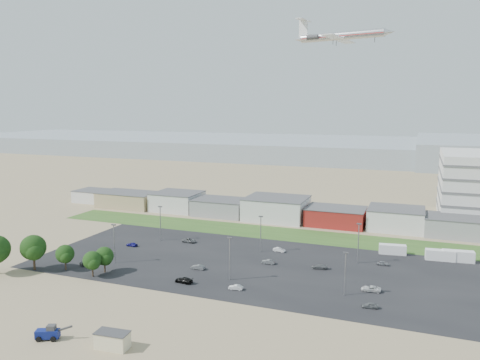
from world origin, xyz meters
The scene contains 33 objects.
ground centered at (0.00, 0.00, 0.00)m, with size 700.00×700.00×0.00m, color #90805B.
parking_lot centered at (5.00, 20.00, 0.01)m, with size 120.00×50.00×0.01m, color black.
grass_strip centered at (0.00, 52.00, 0.01)m, with size 160.00×16.00×0.02m, color #30541F.
hills_backdrop centered at (40.00, 315.00, 4.50)m, with size 700.00×200.00×9.00m, color gray, non-canonical shape.
building_row centered at (-17.00, 71.00, 4.00)m, with size 170.00×20.00×8.00m, color silver, non-canonical shape.
portable_shed centered at (-4.92, -29.87, 1.47)m, with size 5.82×3.02×2.93m, color beige, non-canonical shape.
telehandler centered at (-17.51, -31.48, 1.35)m, with size 6.48×2.16×2.70m, color navy, non-canonical shape.
box_trailer_a centered at (36.66, 42.26, 1.37)m, with size 7.28×2.28×2.73m, color silver, non-canonical shape.
box_trailer_b centered at (49.00, 41.26, 1.42)m, with size 7.57×2.37×2.84m, color silver, non-canonical shape.
box_trailer_c centered at (53.47, 41.85, 1.49)m, with size 7.92×2.48×2.97m, color silver, non-canonical shape.
tree_left centered at (-47.59, -4.04, 5.12)m, with size 6.82×6.82×10.23m, color black, non-canonical shape.
tree_mid centered at (-40.04, -1.35, 3.71)m, with size 4.95×4.95×7.42m, color black, non-canonical shape.
tree_right centered at (-30.56, -2.73, 3.59)m, with size 4.79×4.79×7.18m, color black, non-canonical shape.
tree_near centered at (-29.65, 0.77, 3.70)m, with size 4.94×4.94×7.41m, color black, non-canonical shape.
lightpole_front_l centered at (-31.76, 7.86, 5.23)m, with size 1.23×0.51×10.45m, color slate, non-canonical shape.
lightpole_front_m centered at (1.51, 7.23, 5.23)m, with size 1.23×0.51×10.46m, color slate, non-canonical shape.
lightpole_front_r centered at (28.57, 7.68, 4.88)m, with size 1.15×0.48×9.76m, color slate, non-canonical shape.
lightpole_back_l centered at (-31.47, 31.00, 5.40)m, with size 1.27×0.53×10.80m, color slate, non-canonical shape.
lightpole_back_m centered at (1.27, 31.07, 5.21)m, with size 1.23×0.51×10.42m, color slate, non-canonical shape.
lightpole_back_r centered at (28.51, 30.83, 5.38)m, with size 1.27×0.53×10.77m, color slate, non-canonical shape.
airliner centered at (9.99, 107.45, 70.00)m, with size 42.67×29.09×12.61m, color silver, non-canonical shape.
parked_car_0 centered at (33.77, 12.06, 0.61)m, with size 2.02×4.38×1.22m, color silver.
parked_car_2 centered at (34.49, 2.78, 0.57)m, with size 1.34×3.33×1.13m, color #595B5E.
parked_car_3 centered at (-7.87, 1.56, 0.65)m, with size 1.83×4.50×1.31m, color black.
parked_car_4 centered at (-8.85, 11.14, 0.60)m, with size 1.26×3.62×1.19m, color #595B5E.
parked_car_5 centered at (-36.20, 22.26, 0.58)m, with size 1.37×3.41×1.16m, color navy.
parked_car_7 centered at (6.56, 21.65, 0.58)m, with size 1.23×3.54×1.17m, color #595B5E.
parked_car_8 centered at (34.95, 31.34, 0.54)m, with size 1.28×3.19×1.09m, color #A5A5AA.
parked_car_9 centered at (-22.12, 32.02, 0.60)m, with size 1.99×4.33×1.20m, color #595B5E.
parked_car_10 centered at (-36.93, 2.93, 0.57)m, with size 1.60×3.93×1.14m, color #595B5E.
parked_car_11 centered at (6.27, 32.89, 0.58)m, with size 1.23×3.53×1.16m, color silver.
parked_car_12 centered at (19.93, 22.67, 0.58)m, with size 1.62×3.97×1.15m, color #595B5E.
parked_car_13 centered at (5.09, 2.02, 0.54)m, with size 1.15×3.30×1.09m, color silver.
Camera 1 is at (42.29, -91.70, 40.52)m, focal length 35.00 mm.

